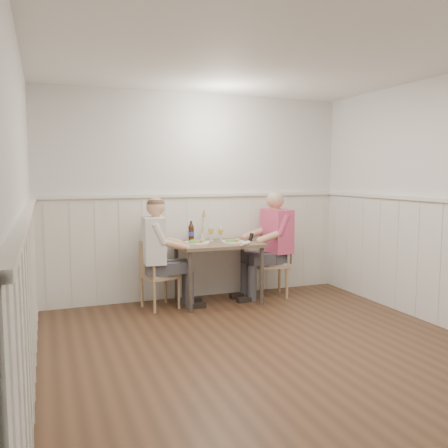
% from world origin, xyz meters
% --- Properties ---
extents(ground_plane, '(4.50, 4.50, 0.00)m').
position_xyz_m(ground_plane, '(0.00, 0.00, 0.00)').
color(ground_plane, '#432C1D').
extents(room_shell, '(4.04, 4.54, 2.60)m').
position_xyz_m(room_shell, '(0.00, 0.00, 1.52)').
color(room_shell, silver).
rests_on(room_shell, ground).
extents(wainscot, '(4.00, 4.49, 1.34)m').
position_xyz_m(wainscot, '(0.00, 0.69, 0.69)').
color(wainscot, silver).
rests_on(wainscot, ground).
extents(dining_table, '(1.00, 0.70, 0.75)m').
position_xyz_m(dining_table, '(0.13, 1.84, 0.65)').
color(dining_table, brown).
rests_on(dining_table, ground).
extents(chair_right, '(0.47, 0.47, 0.85)m').
position_xyz_m(chair_right, '(0.93, 1.88, 0.46)').
color(chair_right, '#9C885E').
rests_on(chair_right, ground).
extents(chair_left, '(0.46, 0.46, 0.80)m').
position_xyz_m(chair_left, '(-0.65, 1.84, 0.43)').
color(chair_left, '#9C885E').
rests_on(chair_left, ground).
extents(man_in_pink, '(0.67, 0.46, 1.40)m').
position_xyz_m(man_in_pink, '(0.91, 1.87, 0.59)').
color(man_in_pink, '#3F3F47').
rests_on(man_in_pink, ground).
extents(diner_cream, '(0.64, 0.45, 1.35)m').
position_xyz_m(diner_cream, '(-0.64, 1.82, 0.56)').
color(diner_cream, '#3F3F47').
rests_on(diner_cream, ground).
extents(plate_man, '(0.28, 0.28, 0.07)m').
position_xyz_m(plate_man, '(0.29, 1.78, 0.77)').
color(plate_man, white).
rests_on(plate_man, dining_table).
extents(plate_diner, '(0.31, 0.31, 0.08)m').
position_xyz_m(plate_diner, '(-0.15, 1.85, 0.77)').
color(plate_diner, white).
rests_on(plate_diner, dining_table).
extents(beer_glass_a, '(0.06, 0.06, 0.16)m').
position_xyz_m(beer_glass_a, '(0.24, 2.04, 0.86)').
color(beer_glass_a, silver).
rests_on(beer_glass_a, dining_table).
extents(beer_glass_b, '(0.08, 0.08, 0.19)m').
position_xyz_m(beer_glass_b, '(0.10, 2.01, 0.88)').
color(beer_glass_b, silver).
rests_on(beer_glass_b, dining_table).
extents(beer_bottle, '(0.07, 0.07, 0.26)m').
position_xyz_m(beer_bottle, '(-0.15, 2.05, 0.87)').
color(beer_bottle, black).
rests_on(beer_bottle, dining_table).
extents(rolled_napkin, '(0.17, 0.15, 0.04)m').
position_xyz_m(rolled_napkin, '(0.36, 1.53, 0.77)').
color(rolled_napkin, white).
rests_on(rolled_napkin, dining_table).
extents(grass_vase, '(0.05, 0.05, 0.41)m').
position_xyz_m(grass_vase, '(0.01, 2.11, 0.94)').
color(grass_vase, silver).
rests_on(grass_vase, dining_table).
extents(gingham_mat, '(0.36, 0.33, 0.01)m').
position_xyz_m(gingham_mat, '(-0.11, 2.00, 0.75)').
color(gingham_mat, '#7495C2').
rests_on(gingham_mat, dining_table).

